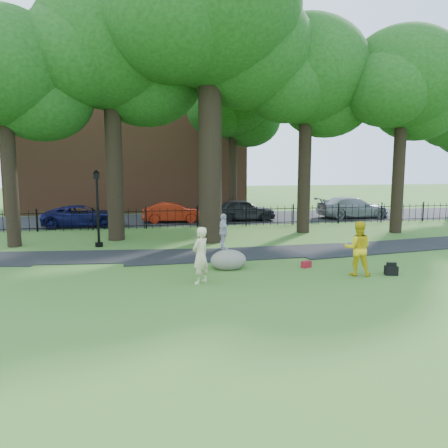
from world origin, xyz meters
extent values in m
plane|color=#3A6824|center=(0.00, 0.00, 0.00)|extent=(120.00, 120.00, 0.00)
cube|color=black|center=(1.00, 3.90, 0.00)|extent=(36.07, 3.85, 0.03)
cube|color=black|center=(0.00, 16.00, 0.00)|extent=(80.00, 7.00, 0.02)
cube|color=black|center=(0.00, 12.00, 1.02)|extent=(44.00, 0.04, 0.04)
cube|color=black|center=(0.00, 12.00, 0.18)|extent=(44.00, 0.04, 0.04)
cube|color=brown|center=(-4.00, 24.00, 6.00)|extent=(18.00, 8.00, 12.00)
cylinder|color=black|center=(0.00, 7.00, 5.25)|extent=(1.10, 1.10, 10.50)
ellipsoid|color=#17390F|center=(0.00, 7.00, 10.80)|extent=(8.40, 8.40, 7.14)
ellipsoid|color=#17390F|center=(1.89, 8.05, 9.30)|extent=(6.72, 6.72, 5.71)
ellipsoid|color=#17390F|center=(-1.68, 6.16, 9.90)|extent=(6.30, 6.30, 5.36)
cylinder|color=black|center=(-9.00, 7.50, 3.85)|extent=(0.60, 0.60, 7.70)
ellipsoid|color=#17390F|center=(-9.00, 7.50, 7.92)|extent=(6.00, 6.00, 5.10)
ellipsoid|color=#17390F|center=(-7.65, 8.25, 6.82)|extent=(4.80, 4.80, 4.08)
cylinder|color=black|center=(-4.50, 8.50, 4.55)|extent=(0.80, 0.80, 9.10)
ellipsoid|color=#17390F|center=(-4.50, 8.50, 9.36)|extent=(7.20, 7.20, 6.12)
ellipsoid|color=#17390F|center=(-2.88, 9.40, 8.06)|extent=(5.76, 5.76, 4.90)
ellipsoid|color=#17390F|center=(-5.94, 7.78, 8.58)|extent=(5.40, 5.40, 4.59)
cylinder|color=black|center=(5.50, 9.00, 4.20)|extent=(0.70, 0.70, 8.40)
ellipsoid|color=#17390F|center=(5.50, 9.00, 8.64)|extent=(6.60, 6.60, 5.61)
ellipsoid|color=#17390F|center=(6.98, 9.82, 7.44)|extent=(5.28, 5.28, 4.49)
ellipsoid|color=#17390F|center=(4.18, 8.34, 7.92)|extent=(4.95, 4.95, 4.21)
cylinder|color=black|center=(10.50, 8.00, 4.02)|extent=(0.64, 0.64, 8.05)
ellipsoid|color=#17390F|center=(10.50, 8.00, 8.28)|extent=(6.20, 6.20, 5.27)
ellipsoid|color=#17390F|center=(11.89, 8.78, 7.13)|extent=(4.96, 4.96, 4.22)
ellipsoid|color=#17390F|center=(9.26, 7.38, 7.59)|extent=(4.65, 4.65, 3.95)
imported|color=beige|center=(-1.46, -0.25, 0.90)|extent=(0.78, 0.76, 1.80)
imported|color=gold|center=(3.89, -0.26, 0.93)|extent=(1.10, 0.98, 1.85)
imported|color=silver|center=(0.26, 4.94, 0.80)|extent=(0.50, 0.98, 1.61)
ellipsoid|color=#625E51|center=(-0.22, 1.47, 0.38)|extent=(1.32, 1.01, 0.76)
cylinder|color=black|center=(-5.20, 6.75, 1.54)|extent=(0.12, 0.12, 3.08)
cylinder|color=black|center=(-5.20, 6.75, 0.10)|extent=(0.35, 0.35, 0.19)
cube|color=black|center=(-5.20, 6.75, 3.23)|extent=(0.25, 0.25, 0.29)
cone|color=black|center=(-5.20, 6.75, 3.42)|extent=(0.31, 0.31, 0.15)
cube|color=black|center=(5.04, -0.46, 0.16)|extent=(0.47, 0.35, 0.31)
cube|color=maroon|center=(2.61, 1.12, 0.12)|extent=(0.40, 0.33, 0.23)
imported|color=#991D0B|center=(-1.23, 14.47, 0.64)|extent=(3.99, 1.62, 1.29)
imported|color=#0D0F44|center=(-6.75, 13.53, 0.65)|extent=(4.67, 2.18, 1.29)
imported|color=black|center=(3.38, 14.45, 0.73)|extent=(4.34, 1.89, 1.46)
imported|color=gray|center=(11.27, 14.52, 0.74)|extent=(5.14, 2.23, 1.47)
camera|label=1|loc=(-3.26, -13.60, 3.75)|focal=35.00mm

